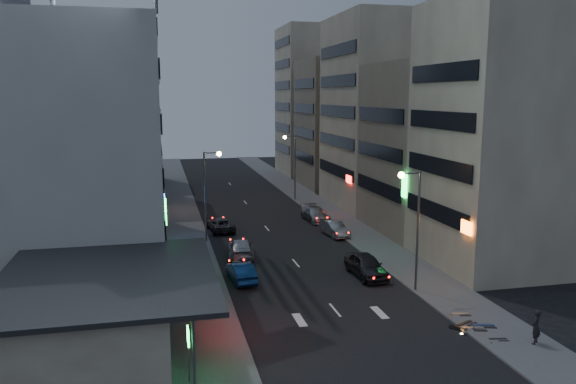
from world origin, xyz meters
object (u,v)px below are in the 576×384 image
object	(u,v)px
parked_car_right_mid	(334,228)
parked_car_left	(220,224)
road_car_silver	(241,248)
person	(536,327)
scooter_black_a	(507,329)
scooter_silver_a	(485,317)
parked_car_right_near	(366,265)
road_car_blue	(241,272)
scooter_black_b	(470,310)
scooter_blue	(495,315)
scooter_silver_b	(469,304)
parked_car_right_far	(315,214)

from	to	relation	value
parked_car_right_mid	parked_car_left	world-z (taller)	parked_car_right_mid
road_car_silver	person	world-z (taller)	person
scooter_black_a	scooter_silver_a	bearing A→B (deg)	25.95
parked_car_right_near	road_car_blue	bearing A→B (deg)	171.52
scooter_black_b	scooter_blue	bearing A→B (deg)	-153.41
person	scooter_black_a	distance (m)	1.47
road_car_silver	person	bearing A→B (deg)	129.81
parked_car_right_near	road_car_silver	world-z (taller)	parked_car_right_near
road_car_silver	scooter_black_a	bearing A→B (deg)	128.86
parked_car_right_near	road_car_silver	bearing A→B (deg)	136.94
road_car_blue	scooter_silver_b	size ratio (longest dim) A/B	2.21
road_car_silver	scooter_blue	bearing A→B (deg)	132.18
road_car_silver	scooter_silver_b	bearing A→B (deg)	134.22
person	scooter_silver_b	world-z (taller)	person
scooter_black_b	scooter_silver_b	xyz separation A→B (m)	(0.54, 1.00, -0.06)
road_car_silver	scooter_black_a	size ratio (longest dim) A/B	3.02
parked_car_right_far	scooter_silver_a	distance (m)	28.97
road_car_blue	parked_car_right_near	bearing A→B (deg)	168.52
parked_car_right_near	scooter_black_b	distance (m)	9.66
parked_car_left	scooter_blue	world-z (taller)	scooter_blue
scooter_black_a	scooter_blue	bearing A→B (deg)	-1.98
scooter_black_b	road_car_blue	bearing A→B (deg)	26.65
scooter_black_a	scooter_silver_a	size ratio (longest dim) A/B	0.81
road_car_silver	scooter_blue	world-z (taller)	road_car_silver
parked_car_left	scooter_black_a	xyz separation A→B (m)	(12.26, -28.07, -0.03)
scooter_silver_a	parked_car_right_near	bearing A→B (deg)	31.95
person	scooter_black_a	bearing A→B (deg)	-83.03
parked_car_right_far	scooter_blue	size ratio (longest dim) A/B	2.51
parked_car_right_near	person	bearing A→B (deg)	-72.70
parked_car_right_mid	scooter_black_a	world-z (taller)	parked_car_right_mid
parked_car_right_far	person	xyz separation A→B (m)	(3.12, -31.34, 0.32)
parked_car_right_mid	person	xyz separation A→B (m)	(3.12, -24.77, 0.35)
parked_car_right_near	parked_car_right_mid	distance (m)	12.06
person	scooter_black_b	distance (m)	3.96
scooter_black_a	road_car_blue	bearing A→B (deg)	54.87
scooter_silver_a	scooter_silver_b	distance (m)	2.15
parked_car_right_near	parked_car_right_far	distance (m)	18.60
scooter_black_b	scooter_silver_b	bearing A→B (deg)	-51.05
parked_car_right_far	road_car_blue	bearing A→B (deg)	-123.94
parked_car_right_far	scooter_blue	world-z (taller)	parked_car_right_far
scooter_blue	parked_car_right_far	bearing A→B (deg)	24.07
parked_car_right_mid	parked_car_left	distance (m)	11.04
parked_car_right_far	scooter_blue	bearing A→B (deg)	-88.39
parked_car_right_mid	scooter_silver_a	xyz separation A→B (m)	(1.67, -22.34, 0.04)
scooter_silver_b	road_car_blue	bearing A→B (deg)	65.76
parked_car_right_far	person	world-z (taller)	person
road_car_silver	scooter_black_b	bearing A→B (deg)	131.19
parked_car_right_mid	scooter_black_a	xyz separation A→B (m)	(2.07, -23.82, -0.07)
parked_car_right_mid	parked_car_right_far	world-z (taller)	parked_car_right_far
road_car_blue	parked_car_left	bearing A→B (deg)	-96.06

